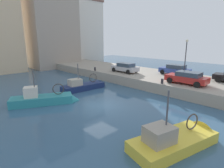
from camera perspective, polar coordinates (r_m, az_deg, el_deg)
water_surface at (r=17.09m, az=-3.85°, el=-6.68°), size 80.00×80.00×0.00m
quay_wall at (r=25.52m, az=16.40°, el=1.09°), size 9.00×56.00×1.20m
fishing_boat_yellow at (r=11.70m, az=19.96°, el=-17.12°), size 6.39×3.34×4.42m
fishing_boat_navy at (r=22.71m, az=-8.39°, el=-1.28°), size 6.19×2.23×3.99m
fishing_boat_teal at (r=18.58m, az=-20.17°, el=-5.45°), size 6.41×4.15×4.16m
parked_car_silver at (r=27.27m, az=4.13°, el=5.21°), size 2.08×4.25×1.39m
parked_car_blue at (r=26.80m, az=19.21°, el=4.35°), size 2.17×4.12×1.41m
parked_car_red at (r=21.53m, az=22.52°, el=1.88°), size 2.21×4.43×1.38m
mooring_bollard_mid at (r=20.85m, az=15.50°, el=0.84°), size 0.28×0.28×0.55m
mooring_bollard_north at (r=28.77m, az=-5.38°, el=4.75°), size 0.28×0.28×0.55m
quay_streetlamp at (r=25.51m, az=22.26°, el=9.39°), size 0.36×0.36×4.83m
waterfront_building_central at (r=42.56m, az=-18.51°, el=19.02°), size 9.88×7.19×20.63m
waterfront_building_east at (r=49.77m, az=-10.15°, el=15.71°), size 9.56×8.62×15.57m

